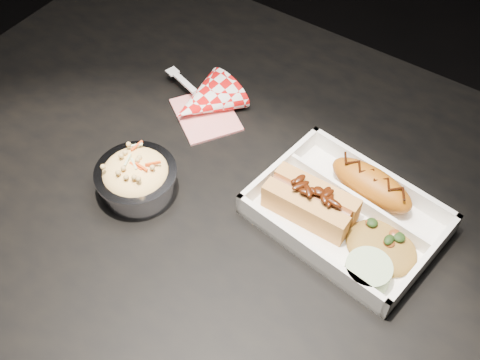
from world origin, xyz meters
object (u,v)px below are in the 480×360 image
fried_pastry (371,185)px  napkin_fork (204,102)px  foil_coleslaw_cup (136,177)px  food_tray (347,217)px  dining_table (256,230)px  hotdog (311,201)px

fried_pastry → napkin_fork: napkin_fork is taller
foil_coleslaw_cup → napkin_fork: bearing=96.7°
fried_pastry → foil_coleslaw_cup: foil_coleslaw_cup is taller
foil_coleslaw_cup → napkin_fork: foil_coleslaw_cup is taller
food_tray → napkin_fork: bearing=174.8°
dining_table → foil_coleslaw_cup: (-0.15, -0.09, 0.12)m
dining_table → food_tray: (0.13, 0.03, 0.10)m
napkin_fork → hotdog: bearing=-2.5°
hotdog → foil_coleslaw_cup: (-0.23, -0.10, -0.00)m
foil_coleslaw_cup → napkin_fork: 0.19m
fried_pastry → hotdog: bearing=-126.3°
hotdog → napkin_fork: (-0.25, 0.09, -0.02)m
hotdog → foil_coleslaw_cup: foil_coleslaw_cup is taller
food_tray → foil_coleslaw_cup: (-0.28, -0.12, 0.02)m
hotdog → foil_coleslaw_cup: bearing=-155.9°
food_tray → dining_table: bearing=-158.1°
napkin_fork → food_tray: bearing=4.2°
dining_table → fried_pastry: bearing=32.9°
fried_pastry → hotdog: size_ratio=1.03×
food_tray → hotdog: 0.06m
fried_pastry → napkin_fork: bearing=177.6°
dining_table → hotdog: bearing=8.6°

